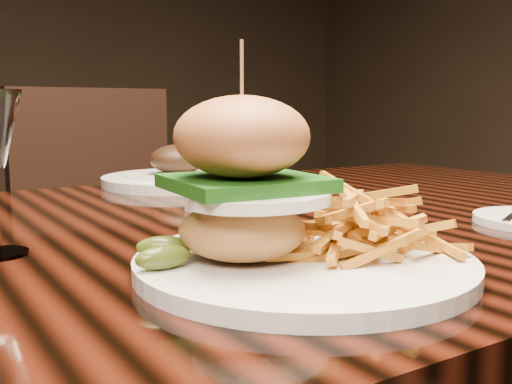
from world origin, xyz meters
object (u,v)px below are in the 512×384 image
dining_table (225,277)px  chair_far (110,239)px  far_dish (179,176)px  burger_plate (295,215)px

dining_table → chair_far: chair_far is taller
far_dish → chair_far: chair_far is taller
dining_table → chair_far: 0.91m
burger_plate → chair_far: burger_plate is taller
dining_table → far_dish: (0.11, 0.36, 0.09)m
far_dish → chair_far: size_ratio=0.31×
dining_table → chair_far: bearing=81.0°
dining_table → far_dish: size_ratio=5.47×
burger_plate → far_dish: burger_plate is taller
burger_plate → chair_far: size_ratio=0.33×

